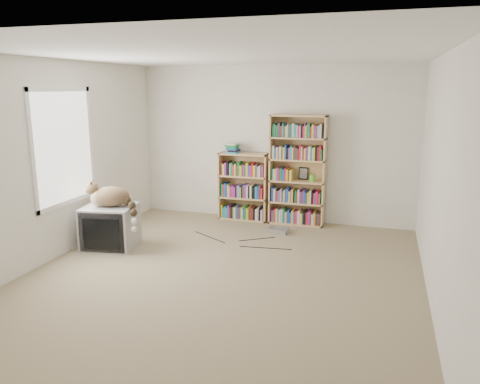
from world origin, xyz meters
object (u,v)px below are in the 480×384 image
(crt_tv, at_px, (111,227))
(cat, at_px, (114,200))
(bookcase_tall, at_px, (298,173))
(dvd_player, at_px, (278,230))
(bookcase_short, at_px, (244,189))

(crt_tv, relative_size, cat, 0.92)
(bookcase_tall, xyz_separation_m, dvd_player, (-0.17, -0.58, -0.79))
(crt_tv, xyz_separation_m, dvd_player, (2.06, 1.31, -0.25))
(dvd_player, bearing_deg, bookcase_short, 149.27)
(cat, relative_size, dvd_player, 2.67)
(cat, height_order, bookcase_short, bookcase_short)
(bookcase_tall, bearing_deg, bookcase_short, 179.97)
(crt_tv, distance_m, bookcase_short, 2.33)
(cat, distance_m, bookcase_tall, 2.87)
(crt_tv, xyz_separation_m, bookcase_short, (1.34, 1.88, 0.22))
(crt_tv, height_order, bookcase_tall, bookcase_tall)
(bookcase_tall, height_order, bookcase_short, bookcase_tall)
(crt_tv, distance_m, bookcase_tall, 2.97)
(bookcase_short, xyz_separation_m, dvd_player, (0.72, -0.58, -0.47))
(crt_tv, relative_size, dvd_player, 2.45)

